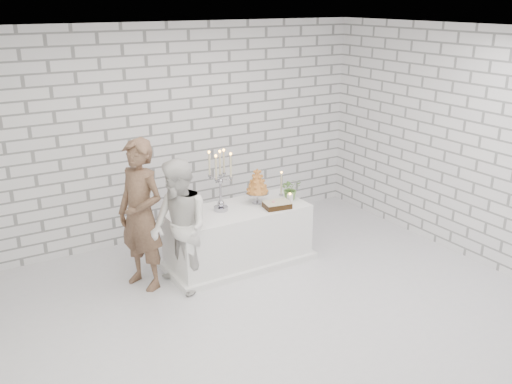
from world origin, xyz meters
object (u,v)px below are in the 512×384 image
bride (180,228)px  croquembouche (257,186)px  cake_table (238,236)px  groom (141,215)px  candelabra (220,181)px

bride → croquembouche: bride is taller
cake_table → groom: size_ratio=0.99×
cake_table → bride: bride is taller
groom → croquembouche: size_ratio=3.78×
groom → croquembouche: (1.58, -0.00, 0.08)m
groom → croquembouche: 1.58m
cake_table → candelabra: (-0.21, 0.06, 0.77)m
cake_table → croquembouche: bearing=8.8°
groom → croquembouche: groom is taller
candelabra → croquembouche: size_ratio=1.64×
bride → candelabra: bride is taller
groom → candelabra: size_ratio=2.30×
groom → bride: 0.49m
candelabra → croquembouche: bearing=-1.1°
bride → cake_table: bearing=103.2°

